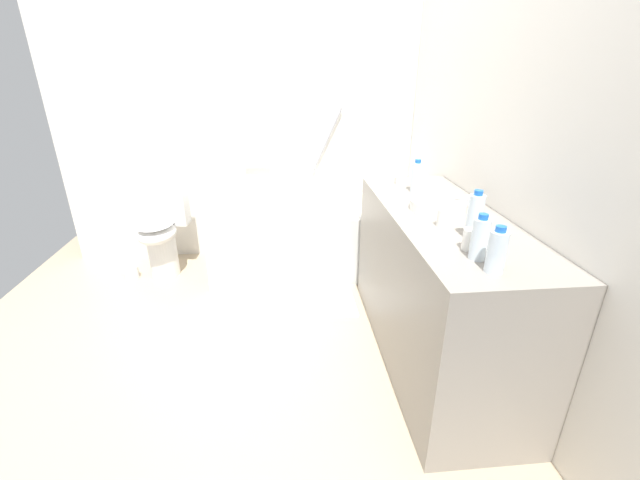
% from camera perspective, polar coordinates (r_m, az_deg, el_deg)
% --- Properties ---
extents(ground_plane, '(3.77, 3.77, 0.00)m').
position_cam_1_polar(ground_plane, '(2.71, -9.90, -13.43)').
color(ground_plane, tan).
extents(wall_back_tiled, '(3.17, 0.10, 2.56)m').
position_cam_1_polar(wall_back_tiled, '(3.59, -9.85, 17.68)').
color(wall_back_tiled, silver).
rests_on(wall_back_tiled, ground_plane).
extents(wall_right_mirror, '(0.10, 3.08, 2.56)m').
position_cam_1_polar(wall_right_mirror, '(2.50, 23.72, 13.87)').
color(wall_right_mirror, silver).
rests_on(wall_right_mirror, ground_plane).
extents(bathtub, '(1.70, 0.72, 1.29)m').
position_cam_1_polar(bathtub, '(3.42, -0.67, 0.74)').
color(bathtub, silver).
rests_on(bathtub, ground_plane).
extents(toilet, '(0.39, 0.51, 0.70)m').
position_cam_1_polar(toilet, '(3.54, -21.37, 1.11)').
color(toilet, white).
rests_on(toilet, ground_plane).
extents(vanity_counter, '(0.58, 1.58, 0.89)m').
position_cam_1_polar(vanity_counter, '(2.41, 15.96, -6.47)').
color(vanity_counter, gray).
rests_on(vanity_counter, ground_plane).
extents(sink_basin, '(0.30, 0.30, 0.05)m').
position_cam_1_polar(sink_basin, '(2.28, 16.25, 4.74)').
color(sink_basin, white).
rests_on(sink_basin, vanity_counter).
extents(sink_faucet, '(0.12, 0.15, 0.08)m').
position_cam_1_polar(sink_faucet, '(2.35, 20.30, 4.91)').
color(sink_faucet, silver).
rests_on(sink_faucet, vanity_counter).
extents(water_bottle_0, '(0.07, 0.07, 0.20)m').
position_cam_1_polar(water_bottle_0, '(2.58, 13.41, 8.61)').
color(water_bottle_0, silver).
rests_on(water_bottle_0, vanity_counter).
extents(water_bottle_1, '(0.07, 0.07, 0.18)m').
position_cam_1_polar(water_bottle_1, '(1.64, 23.58, -1.45)').
color(water_bottle_1, silver).
rests_on(water_bottle_1, vanity_counter).
extents(water_bottle_2, '(0.07, 0.07, 0.22)m').
position_cam_1_polar(water_bottle_2, '(1.92, 20.92, 3.13)').
color(water_bottle_2, silver).
rests_on(water_bottle_2, vanity_counter).
extents(water_bottle_3, '(0.07, 0.07, 0.19)m').
position_cam_1_polar(water_bottle_3, '(1.72, 21.53, 0.19)').
color(water_bottle_3, silver).
rests_on(water_bottle_3, vanity_counter).
extents(drinking_glass_0, '(0.07, 0.07, 0.09)m').
position_cam_1_polar(drinking_glass_0, '(2.04, 17.03, 2.98)').
color(drinking_glass_0, white).
rests_on(drinking_glass_0, vanity_counter).
extents(drinking_glass_1, '(0.06, 0.06, 0.10)m').
position_cam_1_polar(drinking_glass_1, '(2.73, 11.24, 8.70)').
color(drinking_glass_1, white).
rests_on(drinking_glass_1, vanity_counter).
extents(drinking_glass_2, '(0.07, 0.07, 0.10)m').
position_cam_1_polar(drinking_glass_2, '(2.84, 11.40, 9.23)').
color(drinking_glass_2, white).
rests_on(drinking_glass_2, vanity_counter).
extents(drinking_glass_3, '(0.06, 0.06, 0.09)m').
position_cam_1_polar(drinking_glass_3, '(1.81, 20.35, 0.07)').
color(drinking_glass_3, white).
rests_on(drinking_glass_3, vanity_counter).
extents(soap_dish, '(0.09, 0.06, 0.02)m').
position_cam_1_polar(soap_dish, '(2.52, 14.41, 6.20)').
color(soap_dish, white).
rests_on(soap_dish, vanity_counter).
extents(bath_mat, '(0.53, 0.41, 0.01)m').
position_cam_1_polar(bath_mat, '(3.01, -0.19, -8.79)').
color(bath_mat, white).
rests_on(bath_mat, ground_plane).
extents(toilet_paper_roll, '(0.11, 0.11, 0.10)m').
position_cam_1_polar(toilet_paper_roll, '(3.67, -24.94, -4.13)').
color(toilet_paper_roll, white).
rests_on(toilet_paper_roll, ground_plane).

